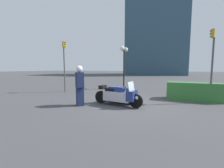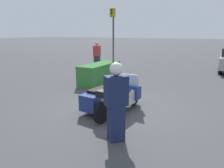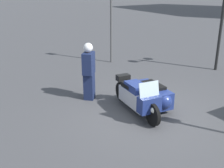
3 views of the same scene
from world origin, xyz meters
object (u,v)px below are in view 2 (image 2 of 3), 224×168
Objects in this scene: officer_rider at (116,100)px; pedestrian_bystander at (97,55)px; hedge_bush_curbside at (100,73)px; police_motorcycle at (111,97)px; traffic_light_near at (113,35)px.

pedestrian_bystander is at bearing 166.69° from officer_rider.
pedestrian_bystander is (3.60, 2.41, 0.43)m from hedge_bush_curbside.
officer_rider is at bearing -142.24° from police_motorcycle.
hedge_bush_curbside is at bearing -14.83° from traffic_light_near.
police_motorcycle is at bearing 163.73° from officer_rider.
officer_rider reaches higher than police_motorcycle.
officer_rider is 6.02m from hedge_bush_curbside.
traffic_light_near reaches higher than police_motorcycle.
traffic_light_near is at bearing -28.62° from hedge_bush_curbside.
pedestrian_bystander is (2.91, 2.79, -1.43)m from traffic_light_near.
traffic_light_near is 1.97× the size of pedestrian_bystander.
officer_rider is 6.53m from traffic_light_near.
hedge_bush_curbside is at bearing 167.19° from officer_rider.
police_motorcycle is at bearing -55.97° from pedestrian_bystander.
officer_rider reaches higher than hedge_bush_curbside.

